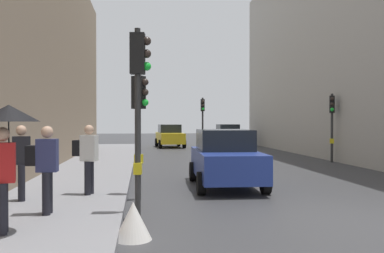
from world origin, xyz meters
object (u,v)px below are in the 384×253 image
Objects in this scene: traffic_light_far_median at (203,114)px; pedestrian_with_grey_backpack at (45,164)px; pedestrian_in_dark_coat at (21,159)px; car_yellow_taxi at (170,136)px; car_blue_van at (225,158)px; traffic_light_mid_street at (332,115)px; warning_sign_triangle at (133,221)px; traffic_light_near_right at (139,112)px; pedestrian_with_black_backpack at (87,155)px; traffic_light_near_left at (139,88)px; pedestrian_with_umbrella at (7,132)px; car_silver_hatchback at (227,135)px.

pedestrian_with_grey_backpack is at bearing -106.97° from traffic_light_far_median.
car_yellow_taxi is at bearing 77.40° from pedestrian_in_dark_coat.
car_blue_van is at bearing 24.82° from pedestrian_in_dark_coat.
traffic_light_mid_street reaches higher than pedestrian_in_dark_coat.
traffic_light_far_median is (-5.04, 9.29, 0.20)m from traffic_light_mid_street.
warning_sign_triangle is (-2.27, -25.06, -0.55)m from car_yellow_taxi.
traffic_light_near_right is 5.05× the size of warning_sign_triangle.
pedestrian_with_grey_backpack is at bearing -103.94° from pedestrian_with_black_backpack.
traffic_light_near_right is 21.60m from car_yellow_taxi.
pedestrian_with_black_backpack and pedestrian_in_dark_coat have the same top height.
pedestrian_with_grey_backpack is 1.00× the size of pedestrian_in_dark_coat.
warning_sign_triangle is (-0.08, -1.48, -2.39)m from traffic_light_near_left.
traffic_light_mid_street is 0.92× the size of traffic_light_far_median.
traffic_light_far_median reaches higher than car_blue_van.
car_blue_van is at bearing 63.74° from warning_sign_triangle.
pedestrian_with_umbrella is at bearing -106.64° from traffic_light_far_median.
traffic_light_mid_street is 14.77m from car_silver_hatchback.
traffic_light_near_left is 6.05× the size of warning_sign_triangle.
traffic_light_near_right is (-0.00, 2.13, -0.45)m from traffic_light_near_left.
pedestrian_with_black_backpack is at bearing 108.60° from warning_sign_triangle.
car_silver_hatchback is at bearing 70.52° from pedestrian_with_grey_backpack.
pedestrian_with_umbrella reaches higher than pedestrian_with_grey_backpack.
pedestrian_with_grey_backpack reaches higher than warning_sign_triangle.
pedestrian_with_black_backpack is (-10.61, -8.54, -1.16)m from traffic_light_mid_street.
traffic_light_mid_street is 1.90× the size of pedestrian_with_grey_backpack.
pedestrian_in_dark_coat is (-9.82, -23.74, 0.25)m from car_silver_hatchback.
traffic_light_near_right is at bearing 90.04° from traffic_light_near_left.
car_silver_hatchback is at bearing 61.67° from traffic_light_far_median.
traffic_light_mid_street reaches higher than traffic_light_near_right.
car_silver_hatchback is (7.07, 25.26, -1.83)m from traffic_light_near_left.
car_blue_van is at bearing -95.79° from traffic_light_far_median.
pedestrian_with_umbrella is at bearing -99.86° from car_yellow_taxi.
traffic_light_near_left reaches higher than traffic_light_near_right.
pedestrian_with_black_backpack is (-1.32, 0.06, -1.10)m from traffic_light_near_right.
pedestrian_with_black_backpack is at bearing -141.17° from traffic_light_mid_street.
car_yellow_taxi is at bearing 84.19° from traffic_light_near_right.
pedestrian_with_black_backpack is (-5.57, -17.83, -1.36)m from traffic_light_far_median.
pedestrian_in_dark_coat is at bearing -142.59° from traffic_light_mid_street.
traffic_light_mid_street is 14.75m from car_yellow_taxi.
traffic_light_far_median is 22.04m from warning_sign_triangle.
traffic_light_near_left is 3.52m from pedestrian_in_dark_coat.
pedestrian_with_black_backpack is at bearing -109.99° from car_silver_hatchback.
pedestrian_in_dark_coat is (-5.37, -2.49, 0.25)m from car_blue_van.
pedestrian_with_umbrella is at bearing -133.31° from traffic_light_mid_street.
pedestrian_in_dark_coat is 2.72× the size of warning_sign_triangle.
car_yellow_taxi is 2.01× the size of pedestrian_with_umbrella.
pedestrian_with_umbrella is (-4.79, -5.43, 0.96)m from car_blue_van.
traffic_light_mid_street is 15.53m from warning_sign_triangle.
traffic_light_near_right is 1.86× the size of pedestrian_with_black_backpack.
pedestrian_with_black_backpack is at bearing -155.28° from car_blue_van.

